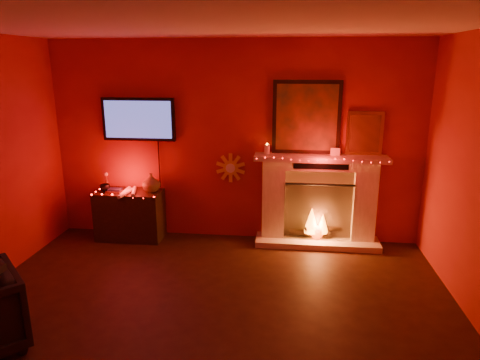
% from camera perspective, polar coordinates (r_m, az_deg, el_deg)
% --- Properties ---
extents(room, '(5.00, 5.00, 5.00)m').
position_cam_1_polar(room, '(3.39, -6.07, -2.48)').
color(room, black).
rests_on(room, ground).
extents(floor, '(5.00, 5.00, 0.00)m').
position_cam_1_polar(floor, '(4.01, -5.50, -21.18)').
color(floor, black).
rests_on(floor, ground).
extents(fireplace, '(1.72, 0.40, 2.18)m').
position_cam_1_polar(fireplace, '(5.80, 10.38, -1.57)').
color(fireplace, beige).
rests_on(fireplace, floor).
extents(tv, '(1.00, 0.07, 1.24)m').
position_cam_1_polar(tv, '(6.00, -13.36, 7.85)').
color(tv, black).
rests_on(tv, room).
extents(sunburst_clock, '(0.40, 0.03, 0.40)m').
position_cam_1_polar(sunburst_clock, '(5.85, -1.27, 1.62)').
color(sunburst_clock, gold).
rests_on(sunburst_clock, room).
extents(console_table, '(0.90, 0.57, 0.94)m').
position_cam_1_polar(console_table, '(6.15, -14.35, -4.21)').
color(console_table, black).
rests_on(console_table, floor).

